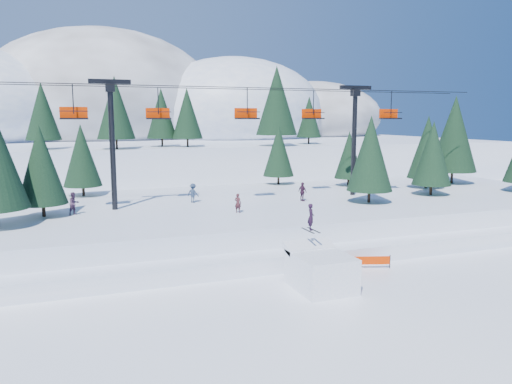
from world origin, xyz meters
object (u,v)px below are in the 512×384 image
object	(u,v)px
banner_near	(369,261)
banner_far	(405,246)
jump_kicker	(320,269)
chairlift	(233,124)

from	to	relation	value
banner_near	banner_far	world-z (taller)	same
banner_near	banner_far	size ratio (longest dim) A/B	0.96
jump_kicker	banner_near	world-z (taller)	jump_kicker
chairlift	banner_near	bearing A→B (deg)	-70.89
jump_kicker	banner_far	bearing A→B (deg)	26.14
chairlift	banner_far	xyz separation A→B (m)	(9.53, -11.56, -8.78)
chairlift	banner_far	size ratio (longest dim) A/B	16.14
chairlift	jump_kicker	bearing A→B (deg)	-89.75
banner_near	banner_far	distance (m)	5.27
banner_near	banner_far	xyz separation A→B (m)	(4.69, 2.40, 0.00)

